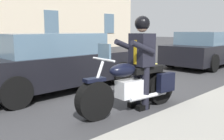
{
  "coord_description": "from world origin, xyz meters",
  "views": [
    {
      "loc": [
        3.91,
        4.21,
        1.49
      ],
      "look_at": [
        0.77,
        1.03,
        0.75
      ],
      "focal_mm": 39.3,
      "sensor_mm": 36.0,
      "label": 1
    }
  ],
  "objects_px": {
    "rider_main": "(141,54)",
    "motorcycle_main": "(133,86)",
    "car_dark": "(207,49)",
    "car_silver": "(55,62)"
  },
  "relations": [
    {
      "from": "rider_main",
      "to": "car_dark",
      "type": "xyz_separation_m",
      "value": [
        -6.36,
        -1.58,
        -0.35
      ]
    },
    {
      "from": "car_dark",
      "to": "rider_main",
      "type": "bearing_deg",
      "value": 13.93
    },
    {
      "from": "motorcycle_main",
      "to": "rider_main",
      "type": "xyz_separation_m",
      "value": [
        -0.19,
        0.02,
        0.58
      ]
    },
    {
      "from": "rider_main",
      "to": "car_dark",
      "type": "distance_m",
      "value": 6.56
    },
    {
      "from": "motorcycle_main",
      "to": "car_dark",
      "type": "bearing_deg",
      "value": -166.64
    },
    {
      "from": "motorcycle_main",
      "to": "car_dark",
      "type": "relative_size",
      "value": 0.48
    },
    {
      "from": "rider_main",
      "to": "car_dark",
      "type": "relative_size",
      "value": 0.38
    },
    {
      "from": "motorcycle_main",
      "to": "car_silver",
      "type": "bearing_deg",
      "value": -86.83
    },
    {
      "from": "rider_main",
      "to": "car_silver",
      "type": "height_order",
      "value": "rider_main"
    },
    {
      "from": "rider_main",
      "to": "motorcycle_main",
      "type": "bearing_deg",
      "value": -6.94
    }
  ]
}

